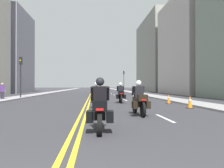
# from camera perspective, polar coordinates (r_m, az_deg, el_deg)

# --- Properties ---
(ground_plane) EXTENTS (264.00, 264.00, 0.00)m
(ground_plane) POSITION_cam_1_polar(r_m,az_deg,el_deg) (49.29, -5.07, -2.03)
(ground_plane) COLOR #333236
(sidewalk_left) EXTENTS (2.09, 144.00, 0.12)m
(sidewalk_left) POSITION_cam_1_polar(r_m,az_deg,el_deg) (50.01, -14.22, -1.93)
(sidewalk_left) COLOR #99949C
(sidewalk_left) RESTS_ON ground
(sidewalk_right) EXTENTS (2.09, 144.00, 0.12)m
(sidewalk_right) POSITION_cam_1_polar(r_m,az_deg,el_deg) (49.84, 4.12, -1.94)
(sidewalk_right) COLOR #969495
(sidewalk_right) RESTS_ON ground
(centreline_yellow_inner) EXTENTS (0.12, 132.00, 0.01)m
(centreline_yellow_inner) POSITION_cam_1_polar(r_m,az_deg,el_deg) (49.29, -5.21, -2.03)
(centreline_yellow_inner) COLOR yellow
(centreline_yellow_inner) RESTS_ON ground
(centreline_yellow_outer) EXTENTS (0.12, 132.00, 0.01)m
(centreline_yellow_outer) POSITION_cam_1_polar(r_m,az_deg,el_deg) (49.29, -4.93, -2.03)
(centreline_yellow_outer) COLOR yellow
(centreline_yellow_outer) RESTS_ON ground
(lane_dashes_white) EXTENTS (0.14, 56.40, 0.01)m
(lane_dashes_white) POSITION_cam_1_polar(r_m,az_deg,el_deg) (30.44, 1.07, -3.00)
(lane_dashes_white) COLOR silver
(lane_dashes_white) RESTS_ON ground
(building_right_1) EXTENTS (8.51, 15.01, 15.77)m
(building_right_1) POSITION_cam_1_polar(r_m,az_deg,el_deg) (40.67, 20.22, 8.82)
(building_right_1) COLOR #BBB2AF
(building_right_1) RESTS_ON ground
(building_left_2) EXTENTS (6.17, 12.05, 16.21)m
(building_left_2) POSITION_cam_1_polar(r_m,az_deg,el_deg) (50.00, -24.08, 7.34)
(building_left_2) COLOR gray
(building_left_2) RESTS_ON ground
(building_right_2) EXTENTS (9.71, 21.12, 18.17)m
(building_right_2) POSITION_cam_1_polar(r_m,az_deg,el_deg) (59.35, 12.71, 7.04)
(building_right_2) COLOR gray
(building_right_2) RESTS_ON ground
(motorcycle_0) EXTENTS (0.77, 2.17, 1.61)m
(motorcycle_0) POSITION_cam_1_polar(r_m,az_deg,el_deg) (6.80, -3.05, -6.42)
(motorcycle_0) COLOR black
(motorcycle_0) RESTS_ON ground
(motorcycle_1) EXTENTS (0.78, 2.21, 1.61)m
(motorcycle_1) POSITION_cam_1_polar(r_m,az_deg,el_deg) (10.39, 6.87, -4.23)
(motorcycle_1) COLOR black
(motorcycle_1) RESTS_ON ground
(motorcycle_2) EXTENTS (0.78, 2.21, 1.60)m
(motorcycle_2) POSITION_cam_1_polar(r_m,az_deg,el_deg) (14.04, -3.91, -3.31)
(motorcycle_2) COLOR black
(motorcycle_2) RESTS_ON ground
(motorcycle_3) EXTENTS (0.78, 2.19, 1.62)m
(motorcycle_3) POSITION_cam_1_polar(r_m,az_deg,el_deg) (17.96, 2.17, -2.64)
(motorcycle_3) COLOR black
(motorcycle_3) RESTS_ON ground
(traffic_cone_0) EXTENTS (0.35, 0.35, 0.74)m
(traffic_cone_0) POSITION_cam_1_polar(r_m,az_deg,el_deg) (17.66, 14.11, -3.64)
(traffic_cone_0) COLOR black
(traffic_cone_0) RESTS_ON ground
(traffic_cone_1) EXTENTS (0.36, 0.36, 0.78)m
(traffic_cone_1) POSITION_cam_1_polar(r_m,az_deg,el_deg) (14.49, 19.07, -4.26)
(traffic_cone_1) COLOR black
(traffic_cone_1) RESTS_ON ground
(traffic_light_near) EXTENTS (0.28, 0.38, 4.43)m
(traffic_light_near) POSITION_cam_1_polar(r_m,az_deg,el_deg) (25.95, -22.05, 3.37)
(traffic_light_near) COLOR black
(traffic_light_near) RESTS_ON ground
(traffic_light_far) EXTENTS (0.28, 0.38, 4.82)m
(traffic_light_far) POSITION_cam_1_polar(r_m,az_deg,el_deg) (52.30, 3.00, 1.71)
(traffic_light_far) COLOR black
(traffic_light_far) RESTS_ON ground
(pedestrian_0) EXTENTS (0.48, 0.41, 1.64)m
(pedestrian_0) POSITION_cam_1_polar(r_m,az_deg,el_deg) (23.74, -25.91, -1.64)
(pedestrian_0) COLOR #28232D
(pedestrian_0) RESTS_ON ground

